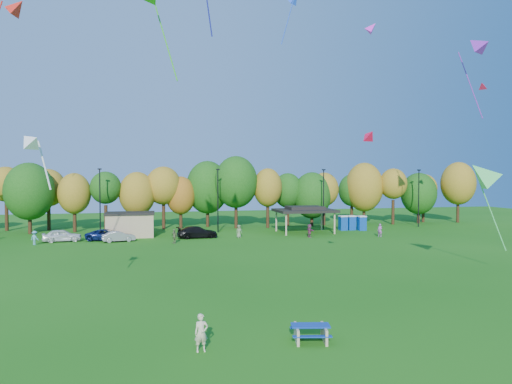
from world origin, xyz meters
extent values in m
plane|color=#19600F|center=(0.00, 0.00, 0.00)|extent=(160.00, 160.00, 0.00)
cylinder|color=black|center=(-28.03, 48.93, 2.06)|extent=(0.50, 0.50, 4.12)
ellipsoid|color=olive|center=(-28.03, 48.93, 6.86)|extent=(4.78, 4.78, 5.18)
cylinder|color=black|center=(-23.75, 44.20, 1.78)|extent=(0.50, 0.50, 3.56)
ellipsoid|color=#144C0F|center=(-23.75, 44.20, 5.94)|extent=(6.62, 6.62, 8.00)
cylinder|color=black|center=(-22.13, 48.25, 1.90)|extent=(0.50, 0.50, 3.79)
ellipsoid|color=olive|center=(-22.13, 48.25, 6.32)|extent=(4.94, 4.94, 5.58)
cylinder|color=black|center=(-18.02, 45.01, 1.67)|extent=(0.50, 0.50, 3.34)
ellipsoid|color=olive|center=(-18.02, 45.01, 5.56)|extent=(4.61, 4.61, 5.88)
cylinder|color=black|center=(-13.72, 44.85, 1.91)|extent=(0.50, 0.50, 3.82)
ellipsoid|color=#144C0F|center=(-13.72, 44.85, 6.36)|extent=(4.43, 4.43, 4.73)
cylinder|color=black|center=(-9.30, 45.50, 1.63)|extent=(0.50, 0.50, 3.25)
ellipsoid|color=olive|center=(-9.30, 45.50, 5.42)|extent=(5.33, 5.33, 6.53)
cylinder|color=black|center=(-5.45, 46.07, 1.98)|extent=(0.50, 0.50, 3.96)
ellipsoid|color=olive|center=(-5.45, 46.07, 6.61)|extent=(5.31, 5.31, 5.82)
cylinder|color=black|center=(-2.85, 46.34, 1.52)|extent=(0.50, 0.50, 3.05)
ellipsoid|color=#995914|center=(-2.85, 46.34, 5.08)|extent=(4.54, 4.54, 5.87)
cylinder|color=black|center=(1.42, 47.53, 1.89)|extent=(0.50, 0.50, 3.77)
ellipsoid|color=#144C0F|center=(1.42, 47.53, 6.29)|extent=(6.69, 6.69, 8.35)
cylinder|color=black|center=(5.46, 44.54, 2.14)|extent=(0.50, 0.50, 4.28)
ellipsoid|color=#144C0F|center=(5.46, 44.54, 7.14)|extent=(6.64, 6.64, 8.01)
cylinder|color=black|center=(10.41, 44.21, 1.88)|extent=(0.50, 0.50, 3.76)
ellipsoid|color=olive|center=(10.41, 44.21, 6.27)|extent=(4.49, 4.49, 6.02)
cylinder|color=black|center=(14.29, 46.25, 1.72)|extent=(0.50, 0.50, 3.43)
ellipsoid|color=#144C0F|center=(14.29, 46.25, 5.72)|extent=(4.77, 4.77, 5.63)
cylinder|color=black|center=(18.11, 45.40, 1.48)|extent=(0.50, 0.50, 2.95)
ellipsoid|color=#144C0F|center=(18.11, 45.40, 4.92)|extent=(6.14, 6.14, 7.54)
cylinder|color=black|center=(20.39, 45.86, 1.76)|extent=(0.50, 0.50, 3.52)
ellipsoid|color=olive|center=(20.39, 45.86, 5.87)|extent=(4.78, 4.78, 5.53)
cylinder|color=black|center=(26.06, 47.51, 1.69)|extent=(0.50, 0.50, 3.39)
ellipsoid|color=#144C0F|center=(26.06, 47.51, 5.64)|extent=(4.54, 4.54, 5.46)
cylinder|color=black|center=(27.70, 46.23, 1.86)|extent=(0.50, 0.50, 3.72)
ellipsoid|color=olive|center=(27.70, 46.23, 6.20)|extent=(6.32, 6.32, 8.24)
cylinder|color=black|center=(31.99, 44.27, 2.03)|extent=(0.50, 0.50, 4.06)
ellipsoid|color=olive|center=(31.99, 44.27, 6.77)|extent=(4.50, 4.50, 5.13)
cylinder|color=black|center=(37.07, 44.81, 1.53)|extent=(0.50, 0.50, 3.05)
ellipsoid|color=#144C0F|center=(37.07, 44.81, 5.09)|extent=(5.97, 5.97, 7.05)
cylinder|color=black|center=(38.98, 46.35, 1.78)|extent=(0.50, 0.50, 3.55)
ellipsoid|color=olive|center=(38.98, 46.35, 5.92)|extent=(4.60, 4.60, 4.99)
cylinder|color=black|center=(44.51, 44.51, 2.03)|extent=(0.50, 0.50, 4.07)
ellipsoid|color=olive|center=(44.51, 44.51, 6.78)|extent=(5.83, 5.83, 7.42)
cylinder|color=black|center=(-14.00, 40.00, 4.50)|extent=(0.16, 0.16, 9.00)
cube|color=black|center=(-14.00, 40.00, 9.00)|extent=(0.50, 0.25, 0.18)
cylinder|color=black|center=(2.00, 40.00, 4.50)|extent=(0.16, 0.16, 9.00)
cube|color=black|center=(2.00, 40.00, 9.00)|extent=(0.50, 0.25, 0.18)
cylinder|color=black|center=(18.00, 40.00, 4.50)|extent=(0.16, 0.16, 9.00)
cube|color=black|center=(18.00, 40.00, 9.00)|extent=(0.50, 0.25, 0.18)
cylinder|color=black|center=(34.00, 40.00, 4.50)|extent=(0.16, 0.16, 9.00)
cube|color=black|center=(34.00, 40.00, 9.00)|extent=(0.50, 0.25, 0.18)
cube|color=tan|center=(-10.00, 38.00, 1.50)|extent=(6.00, 4.00, 3.00)
cube|color=black|center=(-10.00, 38.00, 3.12)|extent=(6.30, 4.30, 0.25)
cylinder|color=tan|center=(10.50, 34.50, 1.50)|extent=(0.24, 0.24, 3.00)
cylinder|color=tan|center=(17.50, 34.50, 1.50)|extent=(0.24, 0.24, 3.00)
cylinder|color=tan|center=(10.50, 39.50, 1.50)|extent=(0.24, 0.24, 3.00)
cylinder|color=tan|center=(17.50, 39.50, 1.50)|extent=(0.24, 0.24, 3.00)
cube|color=black|center=(14.00, 37.00, 3.15)|extent=(8.20, 6.20, 0.35)
cube|color=black|center=(14.00, 37.00, 3.55)|extent=(5.00, 3.50, 0.45)
cube|color=#0C3E9E|center=(20.52, 38.50, 1.00)|extent=(1.10, 1.10, 2.00)
cube|color=silver|center=(20.52, 38.50, 2.09)|extent=(1.15, 1.15, 0.18)
cube|color=#0C3E9E|center=(21.82, 38.47, 1.00)|extent=(1.10, 1.10, 2.00)
cube|color=silver|center=(21.82, 38.47, 2.09)|extent=(1.15, 1.15, 0.18)
cube|color=#0C3E9E|center=(23.12, 37.70, 1.00)|extent=(1.10, 1.10, 2.00)
cube|color=silver|center=(23.12, 37.70, 2.09)|extent=(1.15, 1.15, 0.18)
cube|color=tan|center=(-0.37, -3.50, 0.37)|extent=(0.43, 1.50, 0.75)
cube|color=tan|center=(0.95, -3.77, 0.37)|extent=(0.43, 1.50, 0.75)
cube|color=#11379A|center=(0.29, -3.63, 0.78)|extent=(1.99, 1.14, 0.06)
cube|color=#11379A|center=(0.16, -4.26, 0.46)|extent=(1.88, 0.63, 0.05)
cube|color=#11379A|center=(0.42, -3.00, 0.46)|extent=(1.88, 0.63, 0.05)
imported|color=beige|center=(-5.04, -3.77, 0.87)|extent=(0.67, 0.47, 1.74)
imported|color=white|center=(-17.97, 35.13, 0.77)|extent=(4.74, 2.51, 1.54)
imported|color=gray|center=(-11.19, 33.53, 0.64)|extent=(4.12, 2.20, 1.29)
imported|color=navy|center=(-12.70, 34.96, 0.70)|extent=(5.41, 3.41, 1.39)
imported|color=black|center=(-1.46, 34.79, 0.76)|extent=(5.42, 2.58, 1.53)
imported|color=#529FB5|center=(-20.56, 32.94, 0.83)|extent=(1.24, 1.12, 1.67)
imported|color=#627145|center=(-4.62, 30.62, 0.87)|extent=(0.92, 1.08, 1.73)
imported|color=#953E69|center=(12.95, 32.01, 0.88)|extent=(0.81, 1.70, 1.76)
imported|color=#688057|center=(3.86, 33.71, 0.85)|extent=(0.96, 0.79, 1.70)
imported|color=#B355B5|center=(22.32, 30.62, 0.86)|extent=(0.71, 0.75, 1.73)
cone|color=purple|center=(25.31, 16.49, 21.50)|extent=(2.86, 3.15, 2.57)
cylinder|color=purple|center=(26.38, 18.63, 17.90)|extent=(1.36, 2.57, 7.55)
cone|color=red|center=(-16.24, 10.58, 19.81)|extent=(1.98, 1.64, 1.74)
cone|color=#E71B49|center=(30.33, 21.59, 18.59)|extent=(1.72, 1.66, 1.39)
cone|color=#F528E0|center=(14.72, 18.46, 23.10)|extent=(1.88, 1.70, 1.52)
cylinder|color=#1B1B94|center=(-3.10, 9.08, 20.28)|extent=(0.86, 1.29, 3.79)
cone|color=white|center=(-13.87, 3.24, 10.02)|extent=(1.79, 1.76, 1.45)
cylinder|color=white|center=(-13.20, 3.84, 8.67)|extent=(0.90, 0.82, 2.85)
cylinder|color=green|center=(-6.02, 12.83, 18.78)|extent=(1.84, 1.82, 6.61)
cylinder|color=#2857FF|center=(7.94, 25.17, 25.86)|extent=(1.40, 1.75, 5.67)
cone|color=#48CD5D|center=(19.01, 7.67, 8.18)|extent=(3.88, 3.57, 3.12)
cylinder|color=#48CD5D|center=(20.85, 8.69, 5.03)|extent=(2.22, 1.30, 6.61)
cone|color=#F50D3B|center=(8.72, 6.95, 11.10)|extent=(1.15, 1.41, 1.31)
camera|label=1|loc=(-7.20, -24.42, 8.05)|focal=32.00mm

